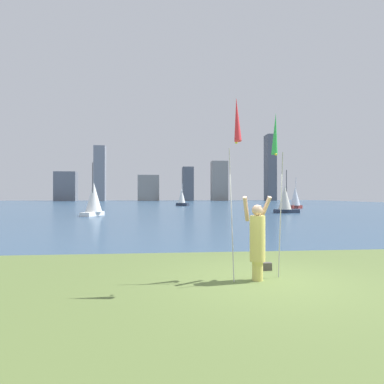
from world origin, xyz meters
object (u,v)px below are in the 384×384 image
kite_flag_left (237,126)px  bag (266,266)px  sailboat_5 (285,199)px  person (257,239)px  sailboat_0 (295,197)px  kite_flag_right (275,139)px  sailboat_2 (94,199)px  sailboat_1 (182,197)px

kite_flag_left → bag: bearing=51.8°
bag → sailboat_5: size_ratio=0.05×
person → sailboat_0: size_ratio=0.43×
bag → sailboat_5: (11.05, 26.91, 1.45)m
person → kite_flag_left: (-0.60, -0.45, 2.56)m
kite_flag_right → bag: size_ratio=15.66×
person → sailboat_5: sailboat_5 is taller
kite_flag_right → sailboat_2: 26.37m
person → sailboat_2: sailboat_2 is taller
person → sailboat_0: bearing=52.2°
kite_flag_left → sailboat_1: 53.75m
person → kite_flag_right: (0.60, 0.43, 2.44)m
person → kite_flag_left: kite_flag_left is taller
bag → sailboat_2: sailboat_2 is taller
kite_flag_left → sailboat_0: sailboat_0 is taller
bag → sailboat_0: bearing=66.0°
kite_flag_right → bag: bearing=95.1°
sailboat_5 → bag: bearing=-112.3°
kite_flag_right → person: bearing=-144.5°
person → kite_flag_right: kite_flag_right is taller
sailboat_1 → sailboat_2: sailboat_2 is taller
sailboat_2 → sailboat_0: bearing=28.8°
person → sailboat_2: size_ratio=0.39×
person → sailboat_1: bearing=74.7°
kite_flag_right → sailboat_2: size_ratio=0.79×
kite_flag_left → sailboat_1: (2.19, 53.67, -1.88)m
kite_flag_left → sailboat_0: bearing=65.4°
sailboat_0 → sailboat_1: (-16.15, 13.65, -0.01)m
kite_flag_left → sailboat_0: (18.34, 40.02, -1.87)m
kite_flag_left → sailboat_5: 30.94m
kite_flag_left → sailboat_1: kite_flag_left is taller
kite_flag_right → bag: kite_flag_right is taller
sailboat_0 → person: bearing=-114.2°
person → kite_flag_left: 2.67m
kite_flag_left → sailboat_2: 26.81m
sailboat_2 → sailboat_5: size_ratio=1.06×
person → sailboat_0: sailboat_0 is taller
kite_flag_right → sailboat_2: bearing=110.9°
kite_flag_left → sailboat_5: bearing=66.7°
person → sailboat_0: 43.37m
kite_flag_right → sailboat_0: 42.77m
bag → sailboat_0: 42.26m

